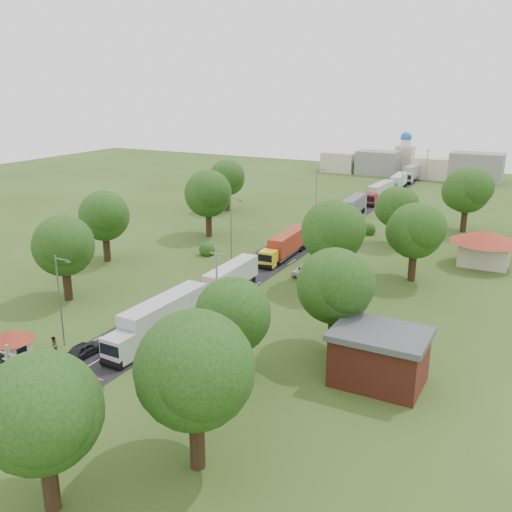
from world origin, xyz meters
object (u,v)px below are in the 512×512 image
Objects in this scene: guard_booth at (12,342)px; truck_0 at (159,319)px; boom_barrier at (56,367)px; pedestrian_near at (56,381)px; car_lane_mid at (140,324)px; car_lane_front at (85,349)px; info_sign at (340,222)px.

guard_booth is 14.73m from truck_0.
pedestrian_near reaches higher than boom_barrier.
boom_barrier is 11.88m from truck_0.
car_lane_mid reaches higher than boom_barrier.
guard_booth is at bearing 123.59° from pedestrian_near.
car_lane_front is 1.03× the size of car_lane_mid.
info_sign reaches higher than boom_barrier.
truck_0 is 13.32m from pedestrian_near.
info_sign is 48.88m from truck_0.
truck_0 is at bearing -93.34° from info_sign.
boom_barrier is 12.01m from car_lane_mid.
car_lane_mid is at bearing -93.67° from car_lane_front.
guard_booth is 0.28× the size of truck_0.
pedestrian_near is (-4.59, -61.93, -2.14)m from info_sign.
info_sign reaches higher than car_lane_mid.
truck_0 is 3.80m from car_lane_mid.
car_lane_front is (-0.52, 4.28, -0.17)m from boom_barrier.
guard_booth reaches higher than car_lane_mid.
info_sign reaches higher than pedestrian_near.
car_lane_front is at bearing 38.82° from guard_booth.
info_sign is 0.27× the size of truck_0.
info_sign is 48.45m from car_lane_mid.
car_lane_front is at bearing 69.32° from pedestrian_near.
info_sign is at bearing -105.06° from car_lane_mid.
boom_barrier is 0.60× the size of truck_0.
truck_0 is at bearing -118.62° from car_lane_front.
guard_booth is at bearing -130.45° from truck_0.
boom_barrier is at bearing 80.60° from car_lane_mid.
truck_0 is at bearing 158.97° from car_lane_mid.
truck_0 is 8.26m from car_lane_front.
info_sign reaches higher than guard_booth.
truck_0 is at bearing 39.89° from pedestrian_near.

